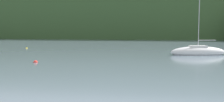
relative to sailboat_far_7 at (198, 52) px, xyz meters
The scene contains 4 objects.
wooded_hillside 95.19m from the sailboat_far_7, 94.11° to the left, with size 352.00×75.51×41.10m.
sailboat_far_7 is the anchor object (origin of this frame).
mooring_buoy_near 23.78m from the sailboat_far_7, 149.54° to the right, with size 0.51×0.51×0.51m, color red.
mooring_buoy_mid 33.00m from the sailboat_far_7, 165.55° to the left, with size 0.39×0.39×0.39m, color yellow.
Camera 1 is at (3.68, 25.51, 3.96)m, focal length 41.43 mm.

